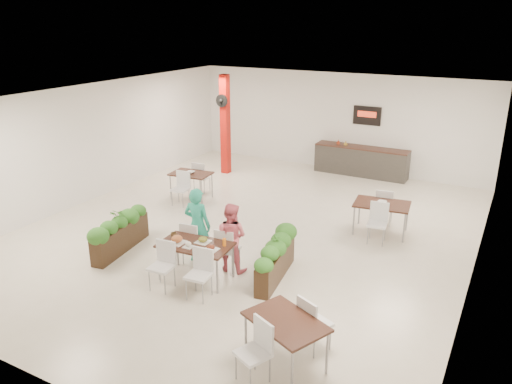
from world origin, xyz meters
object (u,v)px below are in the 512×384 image
red_column (225,124)px  diner_man (198,225)px  diner_woman (231,237)px  planter_right (276,256)px  side_table_b (382,208)px  side_table_c (286,328)px  side_table_a (191,177)px  planter_left (120,229)px  service_counter (361,160)px  main_table (195,249)px

red_column → diner_man: bearing=-63.5°
red_column → diner_woman: red_column is taller
planter_right → side_table_b: (1.22, 3.17, 0.15)m
side_table_b → side_table_c: same height
diner_woman → side_table_c: size_ratio=0.87×
side_table_a → side_table_b: bearing=-3.4°
diner_woman → planter_left: (-2.59, -0.40, -0.21)m
red_column → service_counter: red_column is taller
main_table → diner_woman: diner_woman is taller
red_column → side_table_a: 2.81m
service_counter → diner_man: bearing=-98.8°
service_counter → side_table_a: (-3.55, -4.45, 0.13)m
red_column → planter_right: size_ratio=1.79×
side_table_a → side_table_b: (5.36, 0.17, 0.01)m
main_table → planter_left: size_ratio=0.91×
planter_right → diner_man: bearing=-176.9°
main_table → diner_man: 0.78m
planter_right → side_table_b: planter_right is taller
service_counter → diner_man: 7.64m
service_counter → side_table_c: (1.87, -9.69, 0.13)m
diner_man → planter_left: 1.86m
planter_right → side_table_a: 5.12m
main_table → planter_right: (1.37, 0.75, -0.15)m
main_table → red_column: bearing=117.0°
red_column → diner_man: 6.41m
side_table_b → service_counter: bearing=105.9°
red_column → planter_left: size_ratio=1.70×
planter_right → planter_left: bearing=-172.0°
planter_right → service_counter: bearing=94.6°
main_table → side_table_c: bearing=-29.4°
red_column → side_table_b: size_ratio=1.93×
side_table_b → main_table: bearing=-130.5°
diner_man → diner_woman: size_ratio=1.13×
side_table_b → side_table_c: bearing=-96.5°
side_table_c → side_table_b: bearing=114.6°
red_column → service_counter: size_ratio=1.07×
red_column → side_table_a: bearing=-80.0°
side_table_b → side_table_a: bearing=174.7°
diner_woman → side_table_c: diner_woman is taller
main_table → planter_right: bearing=28.7°
service_counter → planter_right: service_counter is taller
main_table → side_table_b: same height
side_table_a → side_table_b: same height
main_table → planter_right: size_ratio=0.96×
main_table → side_table_c: size_ratio=1.04×
main_table → planter_left: planter_left is taller
red_column → diner_man: (2.84, -5.68, -0.83)m
main_table → side_table_b: size_ratio=1.04×
service_counter → side_table_b: service_counter is taller
diner_man → planter_left: (-1.79, -0.40, -0.31)m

